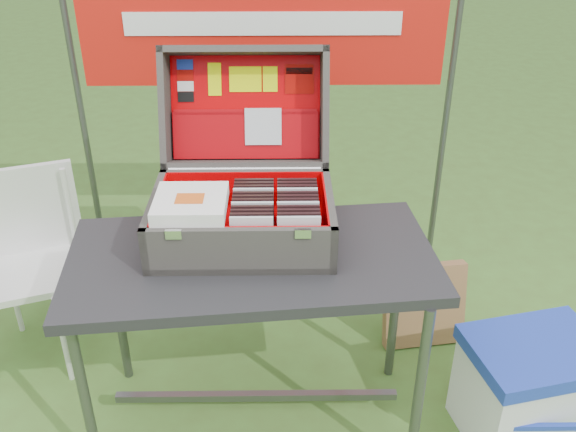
{
  "coord_description": "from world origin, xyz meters",
  "views": [
    {
      "loc": [
        0.07,
        -1.73,
        1.94
      ],
      "look_at": [
        0.1,
        0.1,
        0.9
      ],
      "focal_mm": 40.0,
      "sensor_mm": 36.0,
      "label": 1
    }
  ],
  "objects_px": {
    "table": "(255,343)",
    "suitcase": "(241,160)",
    "chair": "(27,276)",
    "cooler": "(529,389)",
    "cardboard_box": "(424,305)"
  },
  "relations": [
    {
      "from": "cooler",
      "to": "cardboard_box",
      "type": "bearing_deg",
      "value": 104.81
    },
    {
      "from": "table",
      "to": "suitcase",
      "type": "xyz_separation_m",
      "value": [
        -0.03,
        0.16,
        0.66
      ]
    },
    {
      "from": "table",
      "to": "cardboard_box",
      "type": "height_order",
      "value": "table"
    },
    {
      "from": "table",
      "to": "suitcase",
      "type": "distance_m",
      "value": 0.68
    },
    {
      "from": "cooler",
      "to": "chair",
      "type": "xyz_separation_m",
      "value": [
        -1.97,
        0.46,
        0.21
      ]
    },
    {
      "from": "cooler",
      "to": "chair",
      "type": "relative_size",
      "value": 0.57
    },
    {
      "from": "table",
      "to": "chair",
      "type": "relative_size",
      "value": 1.48
    },
    {
      "from": "suitcase",
      "to": "cardboard_box",
      "type": "xyz_separation_m",
      "value": [
        0.77,
        0.31,
        -0.85
      ]
    },
    {
      "from": "table",
      "to": "chair",
      "type": "distance_m",
      "value": 1.03
    },
    {
      "from": "suitcase",
      "to": "chair",
      "type": "bearing_deg",
      "value": 165.84
    },
    {
      "from": "suitcase",
      "to": "cardboard_box",
      "type": "distance_m",
      "value": 1.19
    },
    {
      "from": "cardboard_box",
      "to": "suitcase",
      "type": "bearing_deg",
      "value": -166.32
    },
    {
      "from": "table",
      "to": "cooler",
      "type": "height_order",
      "value": "table"
    },
    {
      "from": "chair",
      "to": "cardboard_box",
      "type": "xyz_separation_m",
      "value": [
        1.69,
        0.08,
        -0.22
      ]
    },
    {
      "from": "chair",
      "to": "cardboard_box",
      "type": "height_order",
      "value": "chair"
    }
  ]
}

